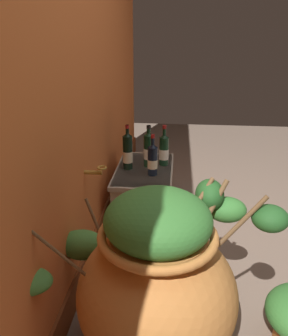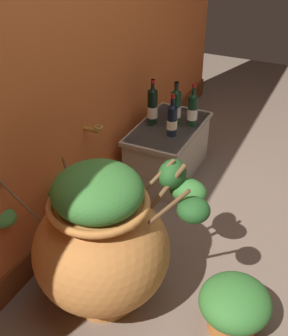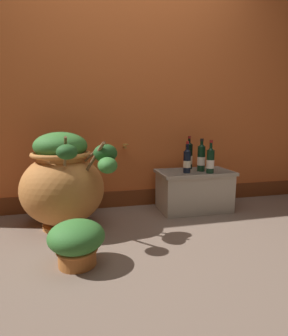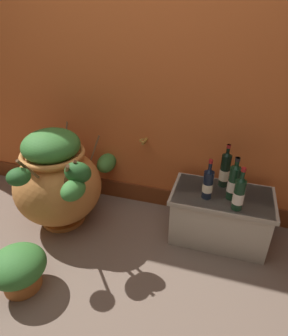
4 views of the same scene
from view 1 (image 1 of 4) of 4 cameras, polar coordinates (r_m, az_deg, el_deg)
The scene contains 8 objects.
ground_plane at distance 2.31m, azimuth 20.10°, elevation -16.14°, with size 7.00×7.00×0.00m, color #7A6656.
back_wall at distance 1.86m, azimuth -14.18°, elevation 18.81°, with size 4.40×0.33×2.60m.
terracotta_urn at distance 1.53m, azimuth 2.07°, elevation -17.79°, with size 0.76×1.11×0.80m.
stone_ledge at distance 2.69m, azimuth 0.07°, elevation -3.68°, with size 0.72×0.42×0.39m.
wine_bottle_left at distance 2.57m, azimuth -2.68°, elevation 2.79°, with size 0.07×0.07×0.33m.
wine_bottle_middle at distance 2.65m, azimuth 3.27°, elevation 3.07°, with size 0.07×0.07×0.31m.
wine_bottle_right at distance 2.62m, azimuth 0.76°, elevation 3.15°, with size 0.08×0.08×0.32m.
wine_bottle_back at distance 2.46m, azimuth 1.42°, elevation 1.49°, with size 0.07×0.07×0.30m.
Camera 1 is at (-1.76, 0.59, 1.37)m, focal length 37.36 mm.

